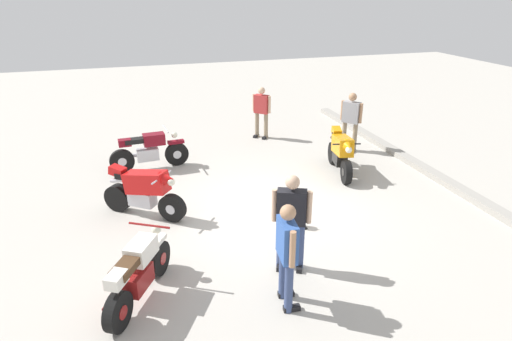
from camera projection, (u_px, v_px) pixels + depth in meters
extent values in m
plane|color=#B7B2A8|center=(271.00, 209.00, 9.57)|extent=(40.00, 40.00, 0.00)
cube|color=#9C978F|center=(445.00, 181.00, 10.78)|extent=(14.00, 0.30, 0.15)
cylinder|color=black|center=(177.00, 154.00, 11.84)|extent=(0.17, 0.65, 0.64)
cylinder|color=black|center=(122.00, 161.00, 11.34)|extent=(0.17, 0.65, 0.64)
cylinder|color=silver|center=(177.00, 154.00, 11.84)|extent=(0.16, 0.23, 0.22)
cylinder|color=silver|center=(122.00, 161.00, 11.34)|extent=(0.16, 0.23, 0.22)
cube|color=silver|center=(148.00, 154.00, 11.53)|extent=(0.32, 0.58, 0.32)
cube|color=maroon|center=(154.00, 139.00, 11.44)|extent=(0.36, 0.58, 0.30)
cube|color=maroon|center=(176.00, 142.00, 11.70)|extent=(0.19, 0.45, 0.08)
cube|color=black|center=(136.00, 141.00, 11.28)|extent=(0.31, 0.62, 0.12)
cube|color=maroon|center=(125.00, 143.00, 11.19)|extent=(0.24, 0.34, 0.18)
cylinder|color=silver|center=(132.00, 156.00, 11.56)|extent=(0.15, 0.56, 0.16)
cylinder|color=silver|center=(166.00, 129.00, 11.46)|extent=(0.70, 0.09, 0.04)
sphere|color=silver|center=(174.00, 135.00, 11.61)|extent=(0.16, 0.16, 0.16)
cylinder|color=black|center=(159.00, 258.00, 7.34)|extent=(0.60, 0.44, 0.60)
cylinder|color=black|center=(118.00, 312.00, 6.13)|extent=(0.60, 0.44, 0.60)
cylinder|color=maroon|center=(159.00, 258.00, 7.34)|extent=(0.27, 0.26, 0.21)
cylinder|color=maroon|center=(118.00, 312.00, 6.13)|extent=(0.27, 0.26, 0.21)
cube|color=maroon|center=(138.00, 279.00, 6.65)|extent=(0.62, 0.52, 0.32)
cube|color=white|center=(141.00, 250.00, 6.67)|extent=(0.64, 0.56, 0.30)
cube|color=white|center=(157.00, 241.00, 7.21)|extent=(0.46, 0.36, 0.08)
cube|color=#4C331E|center=(127.00, 266.00, 6.26)|extent=(0.65, 0.53, 0.12)
cube|color=white|center=(116.00, 280.00, 6.00)|extent=(0.39, 0.35, 0.18)
cylinder|color=maroon|center=(115.00, 297.00, 6.35)|extent=(0.54, 0.37, 0.16)
cylinder|color=maroon|center=(149.00, 225.00, 6.87)|extent=(0.38, 0.62, 0.04)
sphere|color=silver|center=(156.00, 229.00, 7.15)|extent=(0.16, 0.16, 0.16)
cylinder|color=black|center=(172.00, 208.00, 9.00)|extent=(0.49, 0.57, 0.60)
cylinder|color=black|center=(119.00, 198.00, 9.44)|extent=(0.55, 0.61, 0.60)
cylinder|color=silver|center=(172.00, 208.00, 9.00)|extent=(0.27, 0.28, 0.21)
cylinder|color=silver|center=(119.00, 198.00, 9.44)|extent=(0.27, 0.28, 0.21)
cube|color=silver|center=(142.00, 198.00, 9.19)|extent=(0.56, 0.61, 0.32)
cube|color=red|center=(146.00, 182.00, 8.99)|extent=(0.89, 1.00, 0.57)
cone|color=red|center=(167.00, 179.00, 8.76)|extent=(0.49, 0.49, 0.39)
cube|color=black|center=(130.00, 176.00, 9.09)|extent=(0.57, 0.63, 0.12)
cube|color=red|center=(118.00, 171.00, 9.16)|extent=(0.39, 0.41, 0.23)
cylinder|color=silver|center=(118.00, 180.00, 9.14)|extent=(0.31, 0.37, 0.17)
cylinder|color=silver|center=(123.00, 177.00, 9.28)|extent=(0.31, 0.37, 0.17)
cylinder|color=silver|center=(161.00, 177.00, 8.80)|extent=(0.57, 0.46, 0.04)
sphere|color=silver|center=(171.00, 182.00, 8.75)|extent=(0.16, 0.16, 0.16)
cylinder|color=black|center=(346.00, 172.00, 10.73)|extent=(0.62, 0.30, 0.60)
cylinder|color=black|center=(334.00, 153.00, 11.97)|extent=(0.64, 0.36, 0.60)
cylinder|color=black|center=(346.00, 172.00, 10.73)|extent=(0.25, 0.22, 0.21)
cylinder|color=black|center=(334.00, 153.00, 11.97)|extent=(0.25, 0.22, 0.21)
cube|color=black|center=(340.00, 158.00, 11.36)|extent=(0.61, 0.40, 0.32)
cube|color=orange|center=(342.00, 145.00, 11.06)|extent=(1.04, 0.58, 0.57)
cone|color=orange|center=(348.00, 147.00, 10.53)|extent=(0.42, 0.41, 0.39)
cube|color=black|center=(339.00, 138.00, 11.40)|extent=(0.64, 0.39, 0.12)
cube|color=orange|center=(337.00, 131.00, 11.65)|extent=(0.39, 0.30, 0.23)
cylinder|color=black|center=(334.00, 138.00, 11.67)|extent=(0.41, 0.18, 0.17)
cylinder|color=black|center=(339.00, 138.00, 11.67)|extent=(0.41, 0.18, 0.17)
cylinder|color=black|center=(347.00, 144.00, 10.65)|extent=(0.20, 0.69, 0.04)
sphere|color=silver|center=(349.00, 150.00, 10.47)|extent=(0.16, 0.16, 0.16)
cylinder|color=#384772|center=(289.00, 288.00, 6.42)|extent=(0.14, 0.14, 0.86)
cube|color=black|center=(292.00, 308.00, 6.58)|extent=(0.12, 0.27, 0.08)
cylinder|color=#384772|center=(283.00, 274.00, 6.72)|extent=(0.14, 0.14, 0.86)
cube|color=black|center=(286.00, 294.00, 6.88)|extent=(0.12, 0.27, 0.08)
cube|color=#3359A5|center=(287.00, 240.00, 6.28)|extent=(0.50, 0.27, 0.61)
cylinder|color=tan|center=(293.00, 249.00, 6.02)|extent=(0.10, 0.10, 0.57)
cylinder|color=tan|center=(282.00, 229.00, 6.53)|extent=(0.10, 0.10, 0.57)
sphere|color=tan|center=(288.00, 212.00, 6.10)|extent=(0.23, 0.23, 0.23)
cylinder|color=#384772|center=(280.00, 245.00, 7.47)|extent=(0.17, 0.17, 0.87)
cube|color=black|center=(280.00, 266.00, 7.57)|extent=(0.28, 0.20, 0.08)
cylinder|color=#384772|center=(300.00, 246.00, 7.44)|extent=(0.17, 0.17, 0.87)
cube|color=black|center=(299.00, 267.00, 7.54)|extent=(0.28, 0.20, 0.08)
cube|color=black|center=(292.00, 207.00, 7.16)|extent=(0.40, 0.54, 0.62)
cylinder|color=#D8AD8C|center=(274.00, 205.00, 7.19)|extent=(0.12, 0.12, 0.58)
cylinder|color=#D8AD8C|center=(309.00, 207.00, 7.12)|extent=(0.12, 0.12, 0.58)
sphere|color=#D8AD8C|center=(293.00, 182.00, 6.98)|extent=(0.24, 0.24, 0.24)
cylinder|color=gray|center=(257.00, 125.00, 14.04)|extent=(0.18, 0.18, 0.82)
cube|color=black|center=(256.00, 136.00, 14.14)|extent=(0.25, 0.26, 0.08)
cylinder|color=gray|center=(266.00, 126.00, 13.90)|extent=(0.18, 0.18, 0.82)
cube|color=black|center=(265.00, 137.00, 14.00)|extent=(0.25, 0.26, 0.08)
cube|color=#B23333|center=(262.00, 104.00, 13.69)|extent=(0.48, 0.48, 0.58)
cylinder|color=#D8AD8C|center=(254.00, 103.00, 13.81)|extent=(0.13, 0.13, 0.55)
cylinder|color=#D8AD8C|center=(269.00, 105.00, 13.57)|extent=(0.13, 0.13, 0.55)
sphere|color=#D8AD8C|center=(262.00, 91.00, 13.53)|extent=(0.22, 0.22, 0.22)
cylinder|color=gray|center=(344.00, 136.00, 12.94)|extent=(0.18, 0.18, 0.87)
cube|color=black|center=(342.00, 148.00, 13.05)|extent=(0.24, 0.27, 0.08)
cylinder|color=gray|center=(355.00, 138.00, 12.75)|extent=(0.18, 0.18, 0.87)
cube|color=black|center=(353.00, 151.00, 12.86)|extent=(0.24, 0.27, 0.08)
cube|color=#99999E|center=(351.00, 112.00, 12.56)|extent=(0.52, 0.47, 0.62)
cylinder|color=tan|center=(342.00, 110.00, 12.70)|extent=(0.13, 0.13, 0.58)
cylinder|color=tan|center=(361.00, 113.00, 12.39)|extent=(0.13, 0.13, 0.58)
sphere|color=tan|center=(353.00, 97.00, 12.38)|extent=(0.24, 0.24, 0.24)
cube|color=black|center=(296.00, 226.00, 8.89)|extent=(0.36, 0.36, 0.03)
cone|color=orange|center=(297.00, 214.00, 8.78)|extent=(0.28, 0.28, 0.50)
cylinder|color=white|center=(297.00, 213.00, 8.77)|extent=(0.19, 0.19, 0.08)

